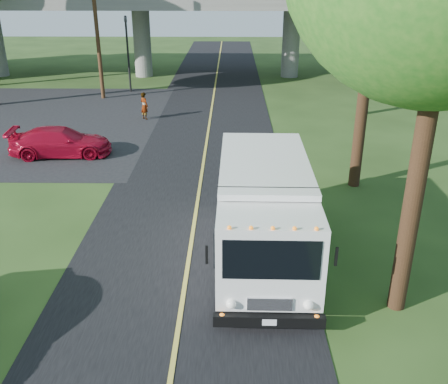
{
  "coord_description": "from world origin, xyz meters",
  "views": [
    {
      "loc": [
        1.25,
        -9.62,
        7.84
      ],
      "look_at": [
        1.03,
        4.57,
        1.6
      ],
      "focal_mm": 40.0,
      "sensor_mm": 36.0,
      "label": 1
    }
  ],
  "objects_px": {
    "traffic_signal": "(127,46)",
    "pedestrian": "(144,106)",
    "utility_pole": "(97,28)",
    "red_sedan": "(61,142)",
    "step_van": "(264,211)"
  },
  "relations": [
    {
      "from": "step_van",
      "to": "utility_pole",
      "type": "bearing_deg",
      "value": 115.77
    },
    {
      "from": "traffic_signal",
      "to": "red_sedan",
      "type": "relative_size",
      "value": 1.13
    },
    {
      "from": "traffic_signal",
      "to": "pedestrian",
      "type": "relative_size",
      "value": 3.29
    },
    {
      "from": "red_sedan",
      "to": "utility_pole",
      "type": "bearing_deg",
      "value": -1.23
    },
    {
      "from": "step_van",
      "to": "red_sedan",
      "type": "xyz_separation_m",
      "value": [
        -8.87,
        9.12,
        -0.93
      ]
    },
    {
      "from": "traffic_signal",
      "to": "red_sedan",
      "type": "distance_m",
      "value": 13.88
    },
    {
      "from": "utility_pole",
      "to": "red_sedan",
      "type": "distance_m",
      "value": 12.31
    },
    {
      "from": "utility_pole",
      "to": "step_van",
      "type": "xyz_separation_m",
      "value": [
        9.7,
        -20.75,
        -3.0
      ]
    },
    {
      "from": "utility_pole",
      "to": "step_van",
      "type": "height_order",
      "value": "utility_pole"
    },
    {
      "from": "utility_pole",
      "to": "pedestrian",
      "type": "xyz_separation_m",
      "value": [
        3.7,
        -5.28,
        -3.8
      ]
    },
    {
      "from": "pedestrian",
      "to": "step_van",
      "type": "bearing_deg",
      "value": 155.39
    },
    {
      "from": "traffic_signal",
      "to": "pedestrian",
      "type": "xyz_separation_m",
      "value": [
        2.2,
        -7.28,
        -2.41
      ]
    },
    {
      "from": "red_sedan",
      "to": "pedestrian",
      "type": "bearing_deg",
      "value": -29.64
    },
    {
      "from": "step_van",
      "to": "pedestrian",
      "type": "distance_m",
      "value": 16.61
    },
    {
      "from": "utility_pole",
      "to": "red_sedan",
      "type": "bearing_deg",
      "value": -85.93
    }
  ]
}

